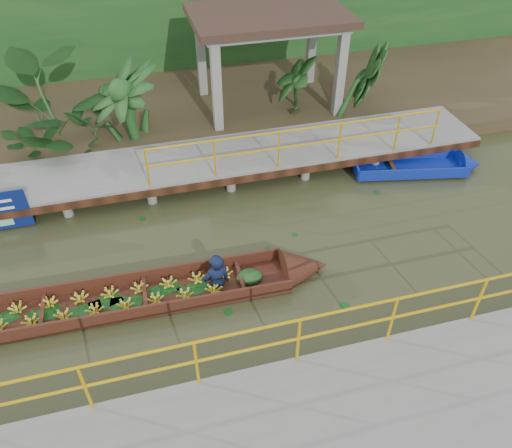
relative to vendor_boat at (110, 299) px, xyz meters
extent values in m
plane|color=#31351A|center=(2.13, 0.50, -0.21)|extent=(80.00, 80.00, 0.00)
cube|color=#342A1A|center=(2.13, 8.00, 0.01)|extent=(30.00, 8.00, 0.45)
cube|color=slate|center=(2.13, 4.00, 0.29)|extent=(16.00, 2.00, 0.15)
cube|color=black|center=(2.13, 3.00, 0.21)|extent=(16.00, 0.12, 0.18)
cylinder|color=#D9A40B|center=(4.88, 3.05, 1.36)|extent=(7.50, 0.05, 0.05)
cylinder|color=#D9A40B|center=(4.88, 3.05, 0.91)|extent=(7.50, 0.05, 0.05)
cylinder|color=#D9A40B|center=(4.88, 3.05, 0.86)|extent=(0.05, 0.05, 1.00)
cylinder|color=slate|center=(-1.87, 3.20, 0.01)|extent=(0.24, 0.24, 0.55)
cylinder|color=slate|center=(-1.87, 4.80, 0.01)|extent=(0.24, 0.24, 0.55)
cylinder|color=slate|center=(0.13, 3.20, 0.01)|extent=(0.24, 0.24, 0.55)
cylinder|color=slate|center=(0.13, 4.80, 0.01)|extent=(0.24, 0.24, 0.55)
cylinder|color=slate|center=(2.13, 3.20, 0.01)|extent=(0.24, 0.24, 0.55)
cylinder|color=slate|center=(2.13, 4.80, 0.01)|extent=(0.24, 0.24, 0.55)
cylinder|color=slate|center=(4.13, 3.20, 0.01)|extent=(0.24, 0.24, 0.55)
cylinder|color=slate|center=(4.13, 4.80, 0.01)|extent=(0.24, 0.24, 0.55)
cylinder|color=slate|center=(6.13, 3.20, 0.01)|extent=(0.24, 0.24, 0.55)
cylinder|color=slate|center=(6.13, 4.80, 0.01)|extent=(0.24, 0.24, 0.55)
cylinder|color=slate|center=(8.13, 3.20, 0.01)|extent=(0.24, 0.24, 0.55)
cylinder|color=slate|center=(8.13, 4.80, 0.01)|extent=(0.24, 0.24, 0.55)
cylinder|color=slate|center=(2.13, 3.20, 0.01)|extent=(0.24, 0.24, 0.55)
cube|color=slate|center=(3.13, -3.70, 0.09)|extent=(18.00, 2.40, 0.70)
cylinder|color=#D9A40B|center=(3.13, -2.55, 1.44)|extent=(10.00, 0.05, 0.05)
cylinder|color=#D9A40B|center=(3.13, -2.55, 0.99)|extent=(10.00, 0.05, 0.05)
cylinder|color=#D9A40B|center=(3.13, -2.55, 0.94)|extent=(0.05, 0.05, 1.00)
cube|color=slate|center=(3.33, 5.60, 1.39)|extent=(0.25, 0.25, 2.80)
cube|color=slate|center=(6.93, 5.60, 1.39)|extent=(0.25, 0.25, 2.80)
cube|color=slate|center=(3.33, 8.00, 1.39)|extent=(0.25, 0.25, 2.80)
cube|color=slate|center=(6.93, 8.00, 1.39)|extent=(0.25, 0.25, 2.80)
cube|color=slate|center=(5.13, 6.80, 2.69)|extent=(4.00, 2.60, 0.12)
cube|color=#38251C|center=(5.13, 6.80, 2.89)|extent=(4.40, 3.00, 0.20)
cube|color=#154219|center=(2.13, 10.50, 1.79)|extent=(30.00, 0.80, 4.00)
cube|color=#3B1710|center=(-0.29, 0.01, -0.16)|extent=(7.68, 1.17, 0.06)
cube|color=#3B1710|center=(-0.27, 0.49, -0.02)|extent=(7.66, 0.27, 0.33)
cube|color=#3B1710|center=(-0.30, -0.47, -0.02)|extent=(7.66, 0.27, 0.33)
cone|color=#3B1710|center=(3.97, -0.11, -0.08)|extent=(0.98, 0.95, 0.92)
ellipsoid|color=#154219|center=(2.78, -0.08, -0.06)|extent=(0.55, 0.44, 0.25)
imported|color=#0E1734|center=(2.11, -0.06, 0.67)|extent=(0.63, 0.47, 1.59)
cube|color=#0E229A|center=(7.91, 2.77, -0.12)|extent=(3.04, 1.43, 0.10)
cube|color=#0E229A|center=(8.00, 3.20, 0.00)|extent=(2.88, 0.63, 0.29)
cube|color=#0E229A|center=(7.83, 2.34, 0.00)|extent=(2.88, 0.63, 0.29)
cube|color=#0E229A|center=(6.48, 3.05, 0.00)|extent=(0.23, 0.87, 0.29)
cone|color=#0E229A|center=(9.54, 2.44, -0.06)|extent=(0.73, 0.92, 0.82)
cube|color=black|center=(7.44, 2.86, 0.04)|extent=(0.27, 0.88, 0.05)
imported|color=#154219|center=(-1.10, 5.80, 1.13)|extent=(1.44, 1.44, 1.79)
imported|color=#154219|center=(0.90, 5.80, 1.13)|extent=(1.44, 1.44, 1.79)
imported|color=#154219|center=(5.90, 5.80, 1.13)|extent=(1.44, 1.44, 1.79)
imported|color=#154219|center=(7.40, 5.80, 1.13)|extent=(1.44, 1.44, 1.79)
camera|label=1|loc=(1.05, -7.01, 7.27)|focal=35.00mm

